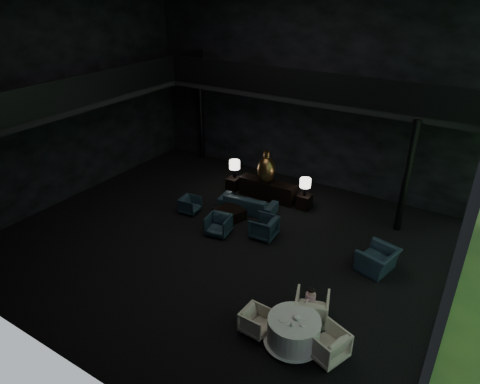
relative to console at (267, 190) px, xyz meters
The scene contains 33 objects.
floor 3.64m from the console, 86.50° to the right, with size 14.00×12.00×0.02m, color black.
wall_back 4.34m from the console, 84.69° to the left, with size 14.00×0.04×8.00m, color black.
wall_front 10.28m from the console, 88.68° to the right, with size 14.00×0.04×8.00m, color black.
wall_left 8.50m from the console, 151.90° to the right, with size 0.04×12.00×8.00m, color black.
mezzanine_left 7.72m from the console, 147.94° to the right, with size 2.00×12.00×0.25m, color black.
mezzanine_back 4.07m from the console, 48.52° to the left, with size 12.00×2.00×0.25m, color black.
railing_left 7.33m from the console, 142.86° to the right, with size 0.06×12.00×1.00m, color black.
railing_back 4.41m from the console, 17.34° to the left, with size 12.00×0.06×1.00m, color black.
column_nw 5.46m from the console, 156.47° to the left, with size 0.24×0.24×4.00m, color black.
column_ne 5.29m from the console, ahead, with size 0.24×0.24×4.00m, color black.
console is the anchor object (origin of this frame).
bronze_urn 0.94m from the console, 90.00° to the right, with size 0.70×0.70×1.30m.
side_table_left 1.61m from the console, behind, with size 0.46×0.46×0.51m, color black.
table_lamp_left 1.73m from the console, behind, with size 0.44×0.44×0.74m.
side_table_right 1.60m from the console, ahead, with size 0.51×0.51×0.56m, color black.
table_lamp_right 1.74m from the console, ahead, with size 0.42×0.42×0.70m.
sofa 1.28m from the console, 96.39° to the right, with size 2.30×0.67×0.90m, color #1F3B49.
lounge_armchair_west 3.19m from the console, 126.37° to the right, with size 0.59×0.55×0.61m, color #152A40.
lounge_armchair_east 2.88m from the console, 63.60° to the right, with size 0.87×0.82×0.90m, color #192735.
lounge_armchair_south 3.25m from the console, 92.17° to the right, with size 0.77×0.72×0.79m, color #162539.
window_armchair 5.61m from the console, 25.05° to the right, with size 1.17×0.76×1.02m, color #13262E.
coffee_table 2.22m from the console, 99.78° to the right, with size 0.92×0.92×0.41m, color black.
dining_table 7.62m from the console, 56.44° to the right, with size 1.44×1.44×0.75m.
dining_chair_north 6.85m from the console, 51.61° to the right, with size 0.92×0.86×0.95m, color beige.
dining_chair_east 8.07m from the console, 51.24° to the right, with size 0.84×0.78×0.86m, color beige.
dining_chair_west 7.25m from the console, 63.36° to the right, with size 0.59×0.56×0.61m, color beige.
child 6.84m from the console, 52.02° to the right, with size 0.26×0.26×0.56m.
plate_a 7.62m from the console, 58.32° to the right, with size 0.25×0.25×0.02m, color white.
plate_b 7.57m from the console, 54.72° to the right, with size 0.22×0.22×0.01m, color white.
saucer 7.81m from the console, 55.05° to the right, with size 0.15×0.15×0.01m, color white.
coffee_cup 7.86m from the console, 55.46° to the right, with size 0.08×0.08×0.06m, color white.
cereal_bowl 7.60m from the console, 56.05° to the right, with size 0.18×0.18×0.09m, color white.
cream_pot 7.83m from the console, 57.24° to the right, with size 0.06×0.06×0.07m, color #99999E.
Camera 1 is at (6.96, -9.88, 7.98)m, focal length 32.00 mm.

